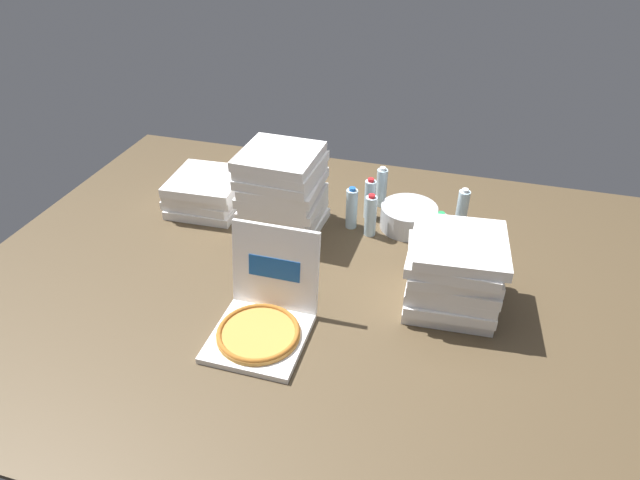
# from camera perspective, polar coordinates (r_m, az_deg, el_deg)

# --- Properties ---
(ground_plane) EXTENTS (3.20, 2.40, 0.02)m
(ground_plane) POSITION_cam_1_polar(r_m,az_deg,el_deg) (2.49, 0.25, -4.24)
(ground_plane) COLOR #4C3D28
(open_pizza_box) EXTENTS (0.36, 0.44, 0.38)m
(open_pizza_box) POSITION_cam_1_polar(r_m,az_deg,el_deg) (2.20, -5.89, -7.82)
(open_pizza_box) COLOR white
(open_pizza_box) RESTS_ON ground_plane
(pizza_stack_right_mid) EXTENTS (0.42, 0.41, 0.33)m
(pizza_stack_right_mid) POSITION_cam_1_polar(r_m,az_deg,el_deg) (2.32, 13.64, -3.26)
(pizza_stack_right_mid) COLOR white
(pizza_stack_right_mid) RESTS_ON ground_plane
(pizza_stack_right_far) EXTENTS (0.40, 0.40, 0.19)m
(pizza_stack_right_far) POSITION_cam_1_polar(r_m,az_deg,el_deg) (3.02, -11.59, 4.93)
(pizza_stack_right_far) COLOR white
(pizza_stack_right_far) RESTS_ON ground_plane
(pizza_stack_left_far) EXTENTS (0.40, 0.39, 0.42)m
(pizza_stack_left_far) POSITION_cam_1_polar(r_m,az_deg,el_deg) (2.74, -3.88, 5.10)
(pizza_stack_left_far) COLOR white
(pizza_stack_left_far) RESTS_ON ground_plane
(ice_bucket) EXTENTS (0.29, 0.29, 0.12)m
(ice_bucket) POSITION_cam_1_polar(r_m,az_deg,el_deg) (2.84, 9.14, 2.36)
(ice_bucket) COLOR #B7BABF
(ice_bucket) RESTS_ON ground_plane
(water_bottle_0) EXTENTS (0.06, 0.06, 0.23)m
(water_bottle_0) POSITION_cam_1_polar(r_m,az_deg,el_deg) (2.87, 5.18, 4.24)
(water_bottle_0) COLOR silver
(water_bottle_0) RESTS_ON ground_plane
(water_bottle_1) EXTENTS (0.06, 0.06, 0.23)m
(water_bottle_1) POSITION_cam_1_polar(r_m,az_deg,el_deg) (2.79, 3.29, 3.29)
(water_bottle_1) COLOR silver
(water_bottle_1) RESTS_ON ground_plane
(water_bottle_2) EXTENTS (0.06, 0.06, 0.23)m
(water_bottle_2) POSITION_cam_1_polar(r_m,az_deg,el_deg) (2.73, 5.26, 2.52)
(water_bottle_2) COLOR silver
(water_bottle_2) RESTS_ON ground_plane
(water_bottle_3) EXTENTS (0.06, 0.06, 0.23)m
(water_bottle_3) POSITION_cam_1_polar(r_m,az_deg,el_deg) (2.64, 12.15, 0.59)
(water_bottle_3) COLOR white
(water_bottle_3) RESTS_ON ground_plane
(water_bottle_4) EXTENTS (0.06, 0.06, 0.23)m
(water_bottle_4) POSITION_cam_1_polar(r_m,az_deg,el_deg) (2.99, 6.39, 5.45)
(water_bottle_4) COLOR silver
(water_bottle_4) RESTS_ON ground_plane
(water_bottle_5) EXTENTS (0.06, 0.06, 0.23)m
(water_bottle_5) POSITION_cam_1_polar(r_m,az_deg,el_deg) (2.86, 14.48, 3.05)
(water_bottle_5) COLOR silver
(water_bottle_5) RESTS_ON ground_plane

